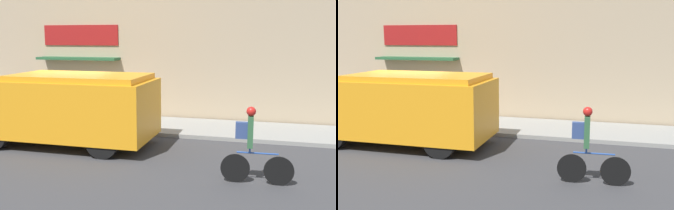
# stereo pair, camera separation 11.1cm
# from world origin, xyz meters

# --- Properties ---
(ground_plane) EXTENTS (70.00, 70.00, 0.00)m
(ground_plane) POSITION_xyz_m (0.00, 0.00, 0.00)
(ground_plane) COLOR #38383A
(sidewalk) EXTENTS (28.00, 2.60, 0.13)m
(sidewalk) POSITION_xyz_m (0.00, 1.30, 0.06)
(sidewalk) COLOR gray
(sidewalk) RESTS_ON ground_plane
(storefront) EXTENTS (17.43, 0.83, 5.26)m
(storefront) POSITION_xyz_m (-0.02, 2.76, 2.63)
(storefront) COLOR tan
(storefront) RESTS_ON ground_plane
(school_bus) EXTENTS (5.45, 2.74, 2.13)m
(school_bus) POSITION_xyz_m (0.61, -1.58, 1.13)
(school_bus) COLOR orange
(school_bus) RESTS_ON ground_plane
(cyclist) EXTENTS (1.59, 0.21, 1.73)m
(cyclist) POSITION_xyz_m (5.96, -3.40, 0.83)
(cyclist) COLOR black
(cyclist) RESTS_ON ground_plane
(trash_bin) EXTENTS (0.49, 0.49, 0.91)m
(trash_bin) POSITION_xyz_m (-3.44, 1.58, 0.58)
(trash_bin) COLOR #2D5138
(trash_bin) RESTS_ON sidewalk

